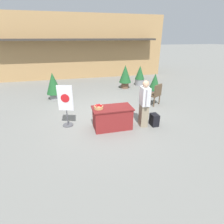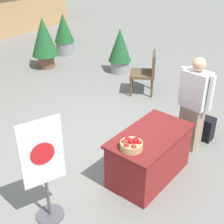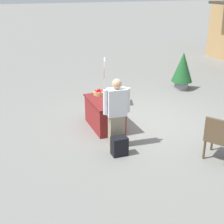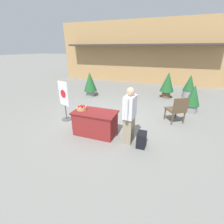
{
  "view_description": "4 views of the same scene",
  "coord_description": "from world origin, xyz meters",
  "px_view_note": "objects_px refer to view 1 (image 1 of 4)",
  "views": [
    {
      "loc": [
        -1.4,
        -6.19,
        2.89
      ],
      "look_at": [
        -0.08,
        -1.0,
        0.57
      ],
      "focal_mm": 28.0,
      "sensor_mm": 36.0,
      "label": 1
    },
    {
      "loc": [
        -3.27,
        -2.93,
        3.17
      ],
      "look_at": [
        -0.05,
        -0.29,
        0.83
      ],
      "focal_mm": 50.0,
      "sensor_mm": 36.0,
      "label": 2
    },
    {
      "loc": [
        6.91,
        -3.54,
        3.45
      ],
      "look_at": [
        0.21,
        -0.94,
        0.52
      ],
      "focal_mm": 50.0,
      "sensor_mm": 36.0,
      "label": 3
    },
    {
      "loc": [
        1.79,
        -4.74,
        2.51
      ],
      "look_at": [
        0.36,
        -0.69,
        0.67
      ],
      "focal_mm": 24.0,
      "sensor_mm": 36.0,
      "label": 4
    }
  ],
  "objects_px": {
    "display_table": "(112,118)",
    "potted_plant_near_right": "(140,75)",
    "apple_basket": "(99,107)",
    "poster_board": "(66,105)",
    "potted_plant_near_left": "(155,84)",
    "potted_plant_far_left": "(53,85)",
    "patio_chair": "(155,93)",
    "person_visitor": "(144,104)",
    "potted_plant_far_right": "(125,75)",
    "backpack": "(154,120)"
  },
  "relations": [
    {
      "from": "apple_basket",
      "to": "potted_plant_far_right",
      "type": "distance_m",
      "value": 5.3
    },
    {
      "from": "person_visitor",
      "to": "backpack",
      "type": "distance_m",
      "value": 0.72
    },
    {
      "from": "poster_board",
      "to": "potted_plant_near_left",
      "type": "distance_m",
      "value": 5.1
    },
    {
      "from": "potted_plant_near_left",
      "to": "display_table",
      "type": "bearing_deg",
      "value": -136.04
    },
    {
      "from": "display_table",
      "to": "potted_plant_near_right",
      "type": "xyz_separation_m",
      "value": [
        3.13,
        5.14,
        0.26
      ]
    },
    {
      "from": "potted_plant_far_right",
      "to": "potted_plant_near_left",
      "type": "relative_size",
      "value": 1.18
    },
    {
      "from": "potted_plant_far_right",
      "to": "potted_plant_far_left",
      "type": "xyz_separation_m",
      "value": [
        -4.05,
        -1.05,
        -0.06
      ]
    },
    {
      "from": "apple_basket",
      "to": "poster_board",
      "type": "bearing_deg",
      "value": 152.41
    },
    {
      "from": "backpack",
      "to": "potted_plant_far_left",
      "type": "height_order",
      "value": "potted_plant_far_left"
    },
    {
      "from": "apple_basket",
      "to": "poster_board",
      "type": "relative_size",
      "value": 0.21
    },
    {
      "from": "potted_plant_near_right",
      "to": "potted_plant_far_left",
      "type": "relative_size",
      "value": 0.94
    },
    {
      "from": "backpack",
      "to": "potted_plant_far_right",
      "type": "xyz_separation_m",
      "value": [
        0.54,
        4.9,
        0.58
      ]
    },
    {
      "from": "poster_board",
      "to": "backpack",
      "type": "bearing_deg",
      "value": 94.6
    },
    {
      "from": "poster_board",
      "to": "potted_plant_near_right",
      "type": "xyz_separation_m",
      "value": [
        4.6,
        4.6,
        -0.14
      ]
    },
    {
      "from": "patio_chair",
      "to": "potted_plant_near_right",
      "type": "relative_size",
      "value": 0.79
    },
    {
      "from": "display_table",
      "to": "patio_chair",
      "type": "xyz_separation_m",
      "value": [
        2.4,
        1.66,
        0.17
      ]
    },
    {
      "from": "apple_basket",
      "to": "poster_board",
      "type": "xyz_separation_m",
      "value": [
        -1.02,
        0.53,
        -0.03
      ]
    },
    {
      "from": "apple_basket",
      "to": "potted_plant_far_left",
      "type": "distance_m",
      "value": 3.97
    },
    {
      "from": "display_table",
      "to": "person_visitor",
      "type": "bearing_deg",
      "value": -5.73
    },
    {
      "from": "potted_plant_near_left",
      "to": "potted_plant_near_right",
      "type": "height_order",
      "value": "potted_plant_near_right"
    },
    {
      "from": "person_visitor",
      "to": "poster_board",
      "type": "height_order",
      "value": "person_visitor"
    },
    {
      "from": "potted_plant_far_left",
      "to": "patio_chair",
      "type": "bearing_deg",
      "value": -24.12
    },
    {
      "from": "backpack",
      "to": "potted_plant_far_left",
      "type": "relative_size",
      "value": 0.32
    },
    {
      "from": "poster_board",
      "to": "potted_plant_far_left",
      "type": "bearing_deg",
      "value": -150.96
    },
    {
      "from": "display_table",
      "to": "potted_plant_near_right",
      "type": "distance_m",
      "value": 6.02
    },
    {
      "from": "potted_plant_near_left",
      "to": "potted_plant_near_right",
      "type": "xyz_separation_m",
      "value": [
        0.09,
        2.21,
        0.02
      ]
    },
    {
      "from": "poster_board",
      "to": "potted_plant_near_left",
      "type": "height_order",
      "value": "poster_board"
    },
    {
      "from": "backpack",
      "to": "potted_plant_far_right",
      "type": "relative_size",
      "value": 0.31
    },
    {
      "from": "apple_basket",
      "to": "backpack",
      "type": "bearing_deg",
      "value": -6.17
    },
    {
      "from": "backpack",
      "to": "potted_plant_near_left",
      "type": "relative_size",
      "value": 0.36
    },
    {
      "from": "backpack",
      "to": "potted_plant_far_left",
      "type": "distance_m",
      "value": 5.23
    },
    {
      "from": "display_table",
      "to": "potted_plant_near_left",
      "type": "xyz_separation_m",
      "value": [
        3.04,
        2.93,
        0.24
      ]
    },
    {
      "from": "patio_chair",
      "to": "potted_plant_near_left",
      "type": "bearing_deg",
      "value": -58.88
    },
    {
      "from": "person_visitor",
      "to": "potted_plant_near_right",
      "type": "xyz_separation_m",
      "value": [
        2.04,
        5.25,
        -0.18
      ]
    },
    {
      "from": "person_visitor",
      "to": "patio_chair",
      "type": "height_order",
      "value": "person_visitor"
    },
    {
      "from": "patio_chair",
      "to": "poster_board",
      "type": "bearing_deg",
      "value": 73.61
    },
    {
      "from": "display_table",
      "to": "person_visitor",
      "type": "xyz_separation_m",
      "value": [
        1.08,
        -0.11,
        0.44
      ]
    },
    {
      "from": "display_table",
      "to": "poster_board",
      "type": "bearing_deg",
      "value": 159.74
    },
    {
      "from": "person_visitor",
      "to": "potted_plant_far_right",
      "type": "distance_m",
      "value": 4.9
    },
    {
      "from": "backpack",
      "to": "potted_plant_far_left",
      "type": "bearing_deg",
      "value": 132.4
    },
    {
      "from": "backpack",
      "to": "patio_chair",
      "type": "height_order",
      "value": "patio_chair"
    },
    {
      "from": "display_table",
      "to": "potted_plant_near_left",
      "type": "relative_size",
      "value": 1.14
    },
    {
      "from": "display_table",
      "to": "patio_chair",
      "type": "height_order",
      "value": "patio_chair"
    },
    {
      "from": "display_table",
      "to": "apple_basket",
      "type": "relative_size",
      "value": 4.43
    },
    {
      "from": "potted_plant_far_right",
      "to": "backpack",
      "type": "bearing_deg",
      "value": -96.24
    },
    {
      "from": "potted_plant_near_left",
      "to": "potted_plant_far_left",
      "type": "xyz_separation_m",
      "value": [
        -5.07,
        0.72,
        0.11
      ]
    },
    {
      "from": "patio_chair",
      "to": "potted_plant_far_left",
      "type": "distance_m",
      "value": 4.87
    },
    {
      "from": "display_table",
      "to": "potted_plant_near_left",
      "type": "distance_m",
      "value": 4.22
    },
    {
      "from": "person_visitor",
      "to": "potted_plant_near_left",
      "type": "relative_size",
      "value": 1.38
    },
    {
      "from": "potted_plant_far_right",
      "to": "person_visitor",
      "type": "bearing_deg",
      "value": -100.85
    }
  ]
}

